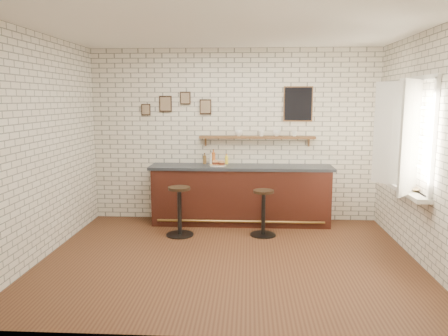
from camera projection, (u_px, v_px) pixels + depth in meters
The scene contains 21 objects.
ground at pixel (229, 258), 5.92m from camera, with size 5.00×5.00×0.00m, color #58331E.
bar_counter at pixel (241, 195), 7.51m from camera, with size 3.10×0.65×1.01m.
sandwich_plate at pixel (218, 165), 7.43m from camera, with size 0.28×0.28×0.01m, color white.
ciabatta_sandwich at pixel (219, 163), 7.42m from camera, with size 0.26×0.19×0.08m.
potato_chips at pixel (217, 165), 7.43m from camera, with size 0.27×0.17×0.00m.
bitters_bottle_brown at pixel (205, 159), 7.65m from camera, with size 0.06×0.06×0.19m.
bitters_bottle_white at pixel (211, 159), 7.64m from camera, with size 0.06×0.06×0.21m.
bitters_bottle_amber at pixel (213, 158), 7.64m from camera, with size 0.06×0.06×0.26m.
condiment_bottle_yellow at pixel (227, 160), 7.63m from camera, with size 0.06×0.06×0.18m.
bar_stool_left at pixel (180, 210), 6.85m from camera, with size 0.43×0.43×0.78m.
bar_stool_right at pixel (263, 211), 6.85m from camera, with size 0.41×0.41×0.73m.
wall_shelf at pixel (257, 137), 7.54m from camera, with size 2.00×0.18×0.18m.
shelf_cup_a at pixel (239, 133), 7.54m from camera, with size 0.14×0.14×0.11m, color white.
shelf_cup_b at pixel (261, 133), 7.52m from camera, with size 0.11×0.11×0.10m, color white.
shelf_cup_c at pixel (277, 133), 7.51m from camera, with size 0.13×0.13×0.10m, color white.
shelf_cup_d at pixel (294, 134), 7.49m from camera, with size 0.09×0.09×0.09m, color white.
back_wall_decor at pixel (247, 104), 7.54m from camera, with size 2.96×0.02×0.56m.
window_sill at pixel (406, 191), 5.94m from camera, with size 0.20×1.35×0.06m.
casement_window at pixel (406, 136), 5.83m from camera, with size 0.40×1.30×1.56m.
book_lower at pixel (407, 189), 5.85m from camera, with size 0.19×0.25×0.02m, color tan.
book_upper at pixel (407, 187), 5.84m from camera, with size 0.17×0.24×0.02m, color tan.
Camera 1 is at (0.25, -5.65, 2.13)m, focal length 35.00 mm.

